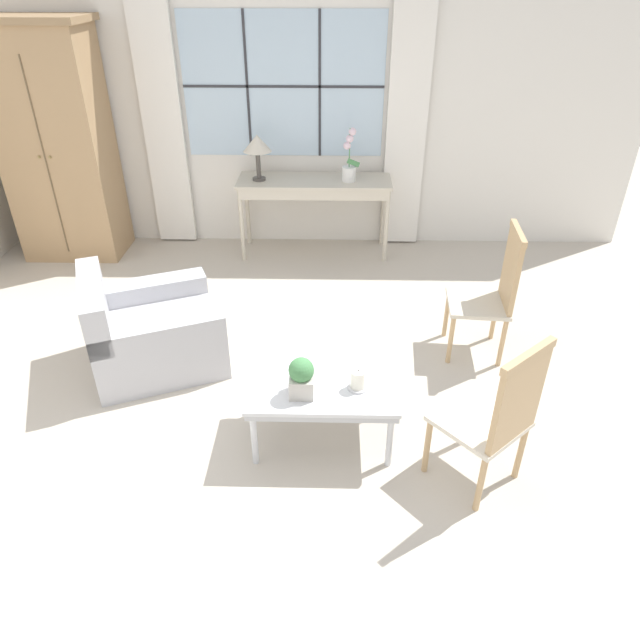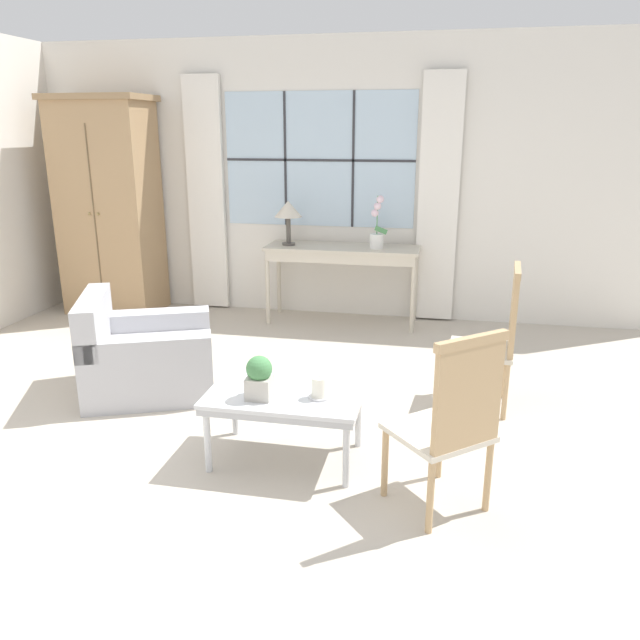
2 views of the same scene
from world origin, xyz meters
name	(u,v)px [view 2 (image 2 of 2)]	position (x,y,z in m)	size (l,w,h in m)	color
ground_plane	(226,439)	(0.00, 0.00, 0.00)	(14.00, 14.00, 0.00)	#BCB2A3
wall_back_windowed	(320,182)	(0.00, 3.02, 1.39)	(7.20, 0.14, 2.80)	silver
armoire	(109,207)	(-2.20, 2.65, 1.13)	(1.04, 0.66, 2.25)	tan
console_table	(343,255)	(0.31, 2.68, 0.71)	(1.54, 0.51, 0.79)	beige
table_lamp	(288,211)	(-0.24, 2.65, 1.14)	(0.28, 0.28, 0.45)	#4C4742
potted_orchid	(377,230)	(0.65, 2.64, 0.97)	(0.17, 0.14, 0.52)	white
armchair_upholstered	(146,358)	(-0.86, 0.65, 0.25)	(1.18, 1.14, 0.75)	#B2B2B7
side_chair_wooden	(497,332)	(1.71, 0.85, 0.56)	(0.48, 0.48, 1.03)	beige
accent_chair_wooden	(453,417)	(1.40, -0.53, 0.55)	(0.62, 0.62, 1.00)	beige
coffee_table	(285,399)	(0.44, -0.15, 0.39)	(0.91, 0.58, 0.44)	silver
potted_plant_small	(259,377)	(0.32, -0.26, 0.56)	(0.15, 0.15, 0.25)	#BCB7AD
pillar_candle	(319,388)	(0.66, -0.20, 0.49)	(0.12, 0.12, 0.14)	silver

